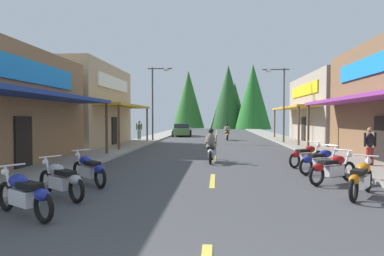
{
  "coord_description": "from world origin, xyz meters",
  "views": [
    {
      "loc": [
        0.15,
        -2.02,
        2.04
      ],
      "look_at": [
        -1.72,
        22.14,
        1.29
      ],
      "focal_mm": 30.84,
      "sensor_mm": 36.0,
      "label": 1
    }
  ],
  "objects_px": {
    "motorcycle_parked_left_1": "(61,179)",
    "pedestrian_waiting": "(370,144)",
    "streetlamp_right": "(280,94)",
    "motorcycle_parked_left_2": "(89,169)",
    "motorcycle_parked_left_0": "(24,193)",
    "motorcycle_parked_right_2": "(321,160)",
    "motorcycle_parked_right_1": "(333,168)",
    "motorcycle_parked_right_3": "(306,155)",
    "parked_car_curbside": "(182,130)",
    "rider_cruising_lead": "(211,148)",
    "pedestrian_browsing": "(139,129)",
    "streetlamp_left": "(156,94)",
    "motorcycle_parked_right_0": "(361,178)",
    "rider_cruising_trailing": "(227,133)"
  },
  "relations": [
    {
      "from": "motorcycle_parked_left_1",
      "to": "pedestrian_waiting",
      "type": "relative_size",
      "value": 1.08
    },
    {
      "from": "streetlamp_right",
      "to": "motorcycle_parked_left_2",
      "type": "relative_size",
      "value": 3.63
    },
    {
      "from": "motorcycle_parked_left_0",
      "to": "motorcycle_parked_left_1",
      "type": "distance_m",
      "value": 1.57
    },
    {
      "from": "motorcycle_parked_right_2",
      "to": "motorcycle_parked_left_2",
      "type": "relative_size",
      "value": 1.15
    },
    {
      "from": "motorcycle_parked_right_1",
      "to": "motorcycle_parked_left_1",
      "type": "distance_m",
      "value": 7.89
    },
    {
      "from": "motorcycle_parked_right_1",
      "to": "motorcycle_parked_right_3",
      "type": "bearing_deg",
      "value": 54.04
    },
    {
      "from": "parked_car_curbside",
      "to": "motorcycle_parked_right_2",
      "type": "bearing_deg",
      "value": -165.84
    },
    {
      "from": "rider_cruising_lead",
      "to": "pedestrian_browsing",
      "type": "height_order",
      "value": "pedestrian_browsing"
    },
    {
      "from": "motorcycle_parked_left_1",
      "to": "streetlamp_left",
      "type": "bearing_deg",
      "value": -50.84
    },
    {
      "from": "motorcycle_parked_right_1",
      "to": "motorcycle_parked_left_0",
      "type": "bearing_deg",
      "value": 174.27
    },
    {
      "from": "streetlamp_left",
      "to": "motorcycle_parked_left_2",
      "type": "xyz_separation_m",
      "value": [
        1.34,
        -18.15,
        -3.62
      ]
    },
    {
      "from": "motorcycle_parked_left_1",
      "to": "motorcycle_parked_left_2",
      "type": "relative_size",
      "value": 1.1
    },
    {
      "from": "rider_cruising_lead",
      "to": "motorcycle_parked_right_2",
      "type": "bearing_deg",
      "value": -123.33
    },
    {
      "from": "motorcycle_parked_left_1",
      "to": "parked_car_curbside",
      "type": "height_order",
      "value": "parked_car_curbside"
    },
    {
      "from": "motorcycle_parked_left_1",
      "to": "parked_car_curbside",
      "type": "bearing_deg",
      "value": -54.56
    },
    {
      "from": "motorcycle_parked_right_1",
      "to": "motorcycle_parked_right_2",
      "type": "relative_size",
      "value": 0.97
    },
    {
      "from": "motorcycle_parked_left_0",
      "to": "motorcycle_parked_right_1",
      "type": "bearing_deg",
      "value": -120.68
    },
    {
      "from": "streetlamp_right",
      "to": "motorcycle_parked_right_0",
      "type": "xyz_separation_m",
      "value": [
        -1.22,
        -17.8,
        -3.41
      ]
    },
    {
      "from": "motorcycle_parked_right_2",
      "to": "motorcycle_parked_right_0",
      "type": "bearing_deg",
      "value": -121.89
    },
    {
      "from": "rider_cruising_lead",
      "to": "pedestrian_browsing",
      "type": "xyz_separation_m",
      "value": [
        -6.68,
        13.79,
        0.4
      ]
    },
    {
      "from": "rider_cruising_lead",
      "to": "rider_cruising_trailing",
      "type": "bearing_deg",
      "value": -2.85
    },
    {
      "from": "motorcycle_parked_right_2",
      "to": "motorcycle_parked_left_1",
      "type": "bearing_deg",
      "value": 178.25
    },
    {
      "from": "streetlamp_right",
      "to": "pedestrian_browsing",
      "type": "bearing_deg",
      "value": 168.8
    },
    {
      "from": "motorcycle_parked_left_2",
      "to": "parked_car_curbside",
      "type": "bearing_deg",
      "value": -47.2
    },
    {
      "from": "pedestrian_browsing",
      "to": "parked_car_curbside",
      "type": "bearing_deg",
      "value": -19.38
    },
    {
      "from": "motorcycle_parked_left_1",
      "to": "pedestrian_browsing",
      "type": "bearing_deg",
      "value": -46.3
    },
    {
      "from": "streetlamp_left",
      "to": "motorcycle_parked_left_0",
      "type": "bearing_deg",
      "value": -86.59
    },
    {
      "from": "motorcycle_parked_left_1",
      "to": "pedestrian_waiting",
      "type": "height_order",
      "value": "pedestrian_waiting"
    },
    {
      "from": "streetlamp_left",
      "to": "parked_car_curbside",
      "type": "distance_m",
      "value": 9.33
    },
    {
      "from": "motorcycle_parked_right_0",
      "to": "pedestrian_waiting",
      "type": "xyz_separation_m",
      "value": [
        2.47,
        5.07,
        0.47
      ]
    },
    {
      "from": "motorcycle_parked_left_2",
      "to": "pedestrian_waiting",
      "type": "bearing_deg",
      "value": -114.97
    },
    {
      "from": "motorcycle_parked_right_0",
      "to": "motorcycle_parked_right_1",
      "type": "bearing_deg",
      "value": 39.59
    },
    {
      "from": "motorcycle_parked_right_0",
      "to": "parked_car_curbside",
      "type": "distance_m",
      "value": 28.71
    },
    {
      "from": "pedestrian_waiting",
      "to": "motorcycle_parked_right_3",
      "type": "bearing_deg",
      "value": 69.39
    },
    {
      "from": "motorcycle_parked_right_2",
      "to": "motorcycle_parked_left_0",
      "type": "relative_size",
      "value": 1.0
    },
    {
      "from": "motorcycle_parked_left_1",
      "to": "motorcycle_parked_left_2",
      "type": "distance_m",
      "value": 1.69
    },
    {
      "from": "streetlamp_left",
      "to": "parked_car_curbside",
      "type": "bearing_deg",
      "value": 81.43
    },
    {
      "from": "streetlamp_right",
      "to": "motorcycle_parked_right_0",
      "type": "relative_size",
      "value": 3.3
    },
    {
      "from": "motorcycle_parked_right_0",
      "to": "motorcycle_parked_right_2",
      "type": "xyz_separation_m",
      "value": [
        0.07,
        3.54,
        0.0
      ]
    },
    {
      "from": "motorcycle_parked_left_2",
      "to": "pedestrian_browsing",
      "type": "height_order",
      "value": "pedestrian_browsing"
    },
    {
      "from": "motorcycle_parked_right_2",
      "to": "motorcycle_parked_right_3",
      "type": "bearing_deg",
      "value": 61.38
    },
    {
      "from": "streetlamp_left",
      "to": "rider_cruising_trailing",
      "type": "distance_m",
      "value": 7.33
    },
    {
      "from": "motorcycle_parked_right_0",
      "to": "rider_cruising_lead",
      "type": "height_order",
      "value": "rider_cruising_lead"
    },
    {
      "from": "pedestrian_waiting",
      "to": "parked_car_curbside",
      "type": "bearing_deg",
      "value": 7.49
    },
    {
      "from": "motorcycle_parked_left_2",
      "to": "pedestrian_browsing",
      "type": "distance_m",
      "value": 19.46
    },
    {
      "from": "motorcycle_parked_right_0",
      "to": "motorcycle_parked_right_2",
      "type": "bearing_deg",
      "value": 34.23
    },
    {
      "from": "streetlamp_right",
      "to": "parked_car_curbside",
      "type": "relative_size",
      "value": 1.35
    },
    {
      "from": "motorcycle_parked_right_2",
      "to": "motorcycle_parked_left_1",
      "type": "height_order",
      "value": "same"
    },
    {
      "from": "motorcycle_parked_right_0",
      "to": "pedestrian_waiting",
      "type": "distance_m",
      "value": 5.66
    },
    {
      "from": "motorcycle_parked_left_1",
      "to": "rider_cruising_trailing",
      "type": "xyz_separation_m",
      "value": [
        4.81,
        22.01,
        0.17
      ]
    }
  ]
}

